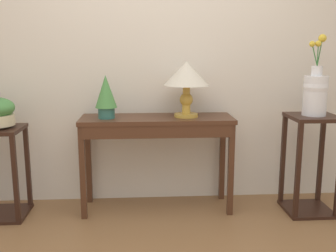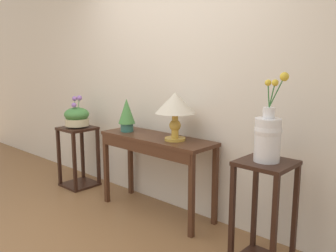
# 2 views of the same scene
# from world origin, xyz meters

# --- Properties ---
(back_wall_with_art) EXTENTS (9.00, 0.10, 2.80)m
(back_wall_with_art) POSITION_xyz_m (0.00, 1.52, 1.40)
(back_wall_with_art) COLOR beige
(back_wall_with_art) RESTS_ON ground
(console_table) EXTENTS (1.25, 0.42, 0.80)m
(console_table) POSITION_xyz_m (-0.00, 1.20, 0.68)
(console_table) COLOR #472819
(console_table) RESTS_ON ground
(table_lamp) EXTENTS (0.38, 0.38, 0.45)m
(table_lamp) POSITION_xyz_m (0.24, 1.22, 1.13)
(table_lamp) COLOR gold
(table_lamp) RESTS_ON console_table
(potted_plant_on_console) EXTENTS (0.18, 0.18, 0.35)m
(potted_plant_on_console) POSITION_xyz_m (-0.41, 1.19, 0.99)
(potted_plant_on_console) COLOR #2D665B
(potted_plant_on_console) RESTS_ON console_table
(pedestal_stand_left) EXTENTS (0.38, 0.38, 0.74)m
(pedestal_stand_left) POSITION_xyz_m (-1.27, 1.14, 0.37)
(pedestal_stand_left) COLOR black
(pedestal_stand_left) RESTS_ON ground
(planter_bowl_wide_left) EXTENTS (0.30, 0.30, 0.38)m
(planter_bowl_wide_left) POSITION_xyz_m (-1.27, 1.14, 0.87)
(planter_bowl_wide_left) COLOR beige
(planter_bowl_wide_left) RESTS_ON pedestal_stand_left
(pedestal_stand_right) EXTENTS (0.38, 0.38, 0.82)m
(pedestal_stand_right) POSITION_xyz_m (1.26, 1.08, 0.41)
(pedestal_stand_right) COLOR black
(pedestal_stand_right) RESTS_ON ground
(flower_vase_tall_right) EXTENTS (0.20, 0.21, 0.64)m
(flower_vase_tall_right) POSITION_xyz_m (1.26, 1.08, 1.03)
(flower_vase_tall_right) COLOR silver
(flower_vase_tall_right) RESTS_ON pedestal_stand_right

